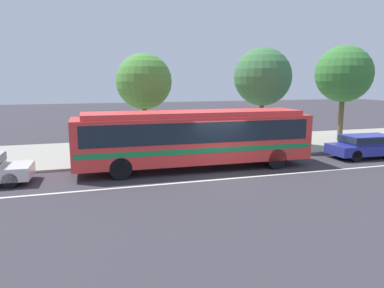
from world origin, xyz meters
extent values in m
plane|color=#37333A|center=(0.00, 0.00, 0.00)|extent=(120.00, 120.00, 0.00)
cube|color=gray|center=(0.00, 6.85, 0.06)|extent=(60.00, 8.00, 0.12)
cube|color=silver|center=(0.00, -0.80, 0.00)|extent=(56.00, 0.16, 0.01)
cube|color=red|center=(-0.87, 1.50, 1.52)|extent=(11.59, 2.79, 2.19)
cube|color=#DD3B39|center=(-0.87, 1.50, 2.74)|extent=(10.66, 2.47, 0.24)
cube|color=#19232D|center=(-0.87, 1.50, 1.96)|extent=(10.89, 2.80, 0.96)
cube|color=#1A8442|center=(-0.87, 1.50, 1.13)|extent=(11.36, 2.81, 0.24)
cube|color=#19232D|center=(4.85, 1.36, 1.96)|extent=(0.18, 2.21, 1.05)
cylinder|color=black|center=(3.08, 2.52, 0.50)|extent=(1.01, 0.30, 1.00)
cylinder|color=black|center=(3.02, 0.29, 0.50)|extent=(1.01, 0.30, 1.00)
cylinder|color=black|center=(-4.53, 2.71, 0.50)|extent=(1.01, 0.30, 1.00)
cylinder|color=black|center=(-4.58, 0.48, 0.50)|extent=(1.01, 0.30, 1.00)
cylinder|color=black|center=(-8.94, 2.11, 0.32)|extent=(0.65, 0.25, 0.64)
cylinder|color=black|center=(-9.02, 0.50, 0.32)|extent=(0.65, 0.25, 0.64)
cube|color=navy|center=(9.55, 1.16, 0.52)|extent=(4.86, 2.06, 0.55)
cube|color=navy|center=(9.31, 1.17, 1.04)|extent=(2.75, 1.74, 0.50)
cube|color=#19232D|center=(9.31, 1.17, 1.06)|extent=(2.80, 1.76, 0.32)
cylinder|color=black|center=(11.16, 1.89, 0.32)|extent=(0.65, 0.25, 0.64)
cylinder|color=black|center=(8.01, 2.04, 0.32)|extent=(0.65, 0.25, 0.64)
cylinder|color=black|center=(7.94, 0.42, 0.32)|extent=(0.65, 0.25, 0.64)
cylinder|color=#2A2450|center=(-1.69, 4.67, 0.54)|extent=(0.14, 0.14, 0.84)
cylinder|color=#2A2450|center=(-1.70, 4.51, 0.54)|extent=(0.14, 0.14, 0.84)
cylinder|color=#C03C3A|center=(-1.70, 4.59, 1.26)|extent=(0.37, 0.37, 0.60)
sphere|color=tan|center=(-1.70, 4.59, 1.67)|extent=(0.23, 0.23, 0.23)
cylinder|color=#29293A|center=(1.17, 3.24, 0.53)|extent=(0.14, 0.14, 0.83)
cylinder|color=#29293A|center=(1.04, 3.33, 0.53)|extent=(0.14, 0.14, 0.83)
cylinder|color=#A24AA5|center=(1.10, 3.29, 1.22)|extent=(0.47, 0.47, 0.55)
sphere|color=#DC8F82|center=(1.10, 3.29, 1.61)|extent=(0.23, 0.23, 0.23)
cylinder|color=#3D2B31|center=(0.30, 4.59, 0.54)|extent=(0.14, 0.14, 0.84)
cylinder|color=#3D2B31|center=(0.31, 4.43, 0.54)|extent=(0.14, 0.14, 0.84)
cylinder|color=gold|center=(0.30, 4.51, 1.28)|extent=(0.36, 0.36, 0.64)
sphere|color=tan|center=(0.30, 4.51, 1.71)|extent=(0.23, 0.23, 0.23)
cylinder|color=gray|center=(3.04, 3.31, 1.23)|extent=(0.08, 0.08, 2.22)
cube|color=yellow|center=(3.04, 3.31, 2.14)|extent=(0.14, 0.44, 0.56)
cylinder|color=brown|center=(-2.52, 5.83, 1.64)|extent=(0.26, 0.26, 3.03)
sphere|color=#4C8D39|center=(-2.52, 5.83, 4.27)|extent=(3.20, 3.20, 3.20)
cylinder|color=brown|center=(5.00, 5.71, 1.70)|extent=(0.28, 0.28, 3.17)
sphere|color=#3D7642|center=(5.00, 5.71, 4.56)|extent=(3.64, 3.64, 3.64)
cylinder|color=brown|center=(11.50, 6.16, 1.77)|extent=(0.35, 0.35, 3.30)
sphere|color=#3A7A34|center=(11.50, 6.16, 4.79)|extent=(3.90, 3.90, 3.90)
camera|label=1|loc=(-6.31, -15.54, 4.28)|focal=34.62mm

